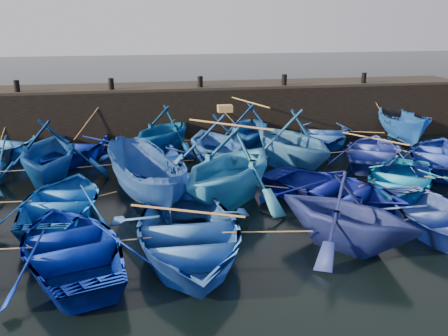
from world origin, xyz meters
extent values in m
plane|color=black|center=(0.00, 0.00, 0.00)|extent=(120.00, 120.00, 0.00)
cube|color=black|center=(0.00, 10.50, 1.25)|extent=(26.00, 2.50, 2.50)
cube|color=black|center=(0.00, 10.50, 2.56)|extent=(26.00, 2.50, 0.12)
cylinder|color=black|center=(-8.00, 9.60, 2.87)|extent=(0.24, 0.24, 0.50)
cylinder|color=black|center=(-4.00, 9.60, 2.87)|extent=(0.24, 0.24, 0.50)
cylinder|color=black|center=(0.00, 9.60, 2.87)|extent=(0.24, 0.24, 0.50)
cylinder|color=black|center=(4.00, 9.60, 2.87)|extent=(0.24, 0.24, 0.50)
cylinder|color=black|center=(8.00, 9.60, 2.87)|extent=(0.24, 0.24, 0.50)
imported|color=#061B95|center=(-5.73, 7.63, 0.54)|extent=(5.16, 6.12, 1.08)
imported|color=navy|center=(-1.86, 7.95, 1.05)|extent=(5.11, 5.24, 2.10)
imported|color=navy|center=(1.93, 7.71, 1.08)|extent=(4.54, 4.93, 2.15)
imported|color=#1A429B|center=(5.65, 8.45, 0.51)|extent=(4.76, 5.69, 1.01)
imported|color=blue|center=(9.29, 7.76, 0.81)|extent=(1.96, 4.30, 1.61)
imported|color=navy|center=(-6.06, 4.62, 1.22)|extent=(4.19, 4.80, 2.44)
imported|color=#14399B|center=(-2.58, 4.85, 0.57)|extent=(4.00, 5.54, 1.14)
imported|color=#1D4D9F|center=(0.02, 4.84, 1.19)|extent=(4.48, 5.01, 2.37)
imported|color=#215A91|center=(2.92, 4.79, 1.24)|extent=(5.35, 5.75, 2.47)
imported|color=#2436A7|center=(6.55, 5.08, 0.49)|extent=(5.28, 5.80, 0.99)
imported|color=#122A99|center=(8.93, 4.07, 0.52)|extent=(5.80, 6.16, 1.04)
imported|color=blue|center=(-5.25, 1.42, 0.49)|extent=(3.91, 5.08, 0.98)
imported|color=navy|center=(-2.77, 1.81, 0.92)|extent=(3.21, 5.09, 1.84)
imported|color=#2171BE|center=(-0.08, 1.65, 1.28)|extent=(6.37, 6.44, 2.57)
imported|color=#050F7C|center=(3.15, 0.96, 0.51)|extent=(5.85, 6.06, 1.02)
imported|color=blue|center=(5.79, 1.55, 0.48)|extent=(5.45, 5.73, 0.97)
imported|color=#001789|center=(-4.63, -1.80, 0.51)|extent=(4.86, 5.78, 1.03)
imported|color=blue|center=(-1.80, -1.74, 0.59)|extent=(4.07, 5.68, 1.18)
imported|color=navy|center=(2.32, -2.06, 1.02)|extent=(5.06, 5.11, 2.04)
imported|color=blue|center=(5.28, -1.73, 0.48)|extent=(3.49, 4.77, 0.97)
cube|color=olive|center=(0.32, 4.84, 2.50)|extent=(0.54, 0.37, 0.25)
cylinder|color=tan|center=(-7.30, 7.80, 0.55)|extent=(1.35, 0.38, 0.04)
cylinder|color=tan|center=(-3.79, 7.79, 0.55)|extent=(2.08, 0.36, 0.04)
cylinder|color=tan|center=(0.04, 7.83, 0.55)|extent=(1.99, 0.28, 0.04)
cylinder|color=tan|center=(3.79, 8.08, 0.55)|extent=(1.94, 0.77, 0.04)
cylinder|color=tan|center=(7.47, 8.10, 0.55)|extent=(1.85, 0.72, 0.04)
cylinder|color=tan|center=(-7.51, 4.60, 0.55)|extent=(1.10, 0.08, 0.04)
cylinder|color=tan|center=(-4.32, 4.74, 0.55)|extent=(1.68, 0.26, 0.04)
cylinder|color=tan|center=(-1.28, 4.85, 0.55)|extent=(0.80, 0.05, 0.04)
cylinder|color=tan|center=(1.47, 4.82, 0.55)|extent=(1.10, 0.08, 0.04)
cylinder|color=tan|center=(4.74, 4.94, 0.55)|extent=(1.84, 0.32, 0.04)
cylinder|color=tan|center=(7.74, 4.58, 0.55)|extent=(0.60, 1.03, 0.04)
cylinder|color=tan|center=(-4.01, 1.61, 0.55)|extent=(0.69, 0.42, 0.04)
cylinder|color=tan|center=(-1.43, 1.73, 0.55)|extent=(0.90, 0.19, 0.04)
cylinder|color=tan|center=(1.54, 1.31, 0.55)|extent=(1.45, 0.72, 0.04)
cylinder|color=tan|center=(4.47, 1.26, 0.55)|extent=(0.85, 0.62, 0.04)
cylinder|color=tan|center=(-3.22, -1.77, 0.55)|extent=(1.04, 0.10, 0.04)
cylinder|color=tan|center=(0.26, -1.90, 0.55)|extent=(2.32, 0.36, 0.04)
cylinder|color=tan|center=(3.80, -1.89, 0.55)|extent=(1.17, 0.36, 0.04)
cylinder|color=tan|center=(-8.43, 9.34, 1.58)|extent=(0.91, 0.38, 2.08)
cylinder|color=tan|center=(-4.86, 9.16, 1.58)|extent=(1.77, 0.72, 2.09)
cylinder|color=tan|center=(-0.93, 9.33, 1.58)|extent=(1.89, 0.39, 2.09)
cylinder|color=tan|center=(0.96, 9.20, 1.58)|extent=(1.96, 0.63, 2.10)
cylinder|color=tan|center=(4.82, 9.57, 1.58)|extent=(1.68, 0.18, 2.09)
cylinder|color=tan|center=(8.64, 9.23, 1.58)|extent=(1.33, 0.58, 2.09)
cylinder|color=#99724C|center=(1.93, 7.71, 2.18)|extent=(1.08, 2.84, 0.06)
cylinder|color=#99724C|center=(6.55, 5.08, 1.02)|extent=(1.77, 2.49, 0.06)
cylinder|color=#99724C|center=(-0.08, 1.65, 2.60)|extent=(2.34, 1.97, 0.06)
cylinder|color=#99724C|center=(-1.80, -1.74, 1.21)|extent=(2.74, 1.32, 0.06)
camera|label=1|loc=(-2.85, -13.25, 5.97)|focal=40.00mm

